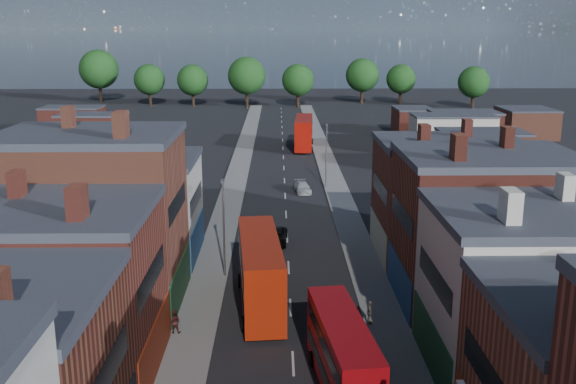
{
  "coord_description": "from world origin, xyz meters",
  "views": [
    {
      "loc": [
        -0.87,
        -18.81,
        19.52
      ],
      "look_at": [
        0.0,
        34.94,
        5.84
      ],
      "focal_mm": 40.0,
      "sensor_mm": 36.0,
      "label": 1
    }
  ],
  "objects_px": {
    "bus_0": "(260,271)",
    "car_2": "(275,237)",
    "bus_2": "(304,132)",
    "bus_1": "(343,355)",
    "ped_3": "(370,312)",
    "car_3": "(302,187)",
    "ped_1": "(174,321)"
  },
  "relations": [
    {
      "from": "bus_0",
      "to": "car_2",
      "type": "xyz_separation_m",
      "value": [
        0.96,
        14.14,
        -2.08
      ]
    },
    {
      "from": "bus_2",
      "to": "car_2",
      "type": "distance_m",
      "value": 49.4
    },
    {
      "from": "bus_1",
      "to": "ped_3",
      "type": "bearing_deg",
      "value": 65.53
    },
    {
      "from": "bus_1",
      "to": "car_2",
      "type": "distance_m",
      "value": 25.92
    },
    {
      "from": "car_2",
      "to": "car_3",
      "type": "bearing_deg",
      "value": 83.64
    },
    {
      "from": "car_2",
      "to": "bus_0",
      "type": "bearing_deg",
      "value": -90.44
    },
    {
      "from": "car_3",
      "to": "ped_1",
      "type": "bearing_deg",
      "value": -111.4
    },
    {
      "from": "bus_2",
      "to": "ped_1",
      "type": "bearing_deg",
      "value": -95.95
    },
    {
      "from": "car_2",
      "to": "ped_1",
      "type": "height_order",
      "value": "ped_1"
    },
    {
      "from": "ped_1",
      "to": "bus_1",
      "type": "bearing_deg",
      "value": 148.87
    },
    {
      "from": "bus_0",
      "to": "ped_3",
      "type": "height_order",
      "value": "bus_0"
    },
    {
      "from": "car_3",
      "to": "ped_3",
      "type": "bearing_deg",
      "value": -91.86
    },
    {
      "from": "bus_1",
      "to": "ped_1",
      "type": "relative_size",
      "value": 6.33
    },
    {
      "from": "bus_0",
      "to": "car_3",
      "type": "relative_size",
      "value": 2.78
    },
    {
      "from": "ped_3",
      "to": "car_3",
      "type": "bearing_deg",
      "value": 4.82
    },
    {
      "from": "ped_1",
      "to": "car_3",
      "type": "bearing_deg",
      "value": -100.76
    },
    {
      "from": "bus_0",
      "to": "ped_3",
      "type": "bearing_deg",
      "value": -27.38
    },
    {
      "from": "bus_0",
      "to": "bus_1",
      "type": "xyz_separation_m",
      "value": [
        4.77,
        -11.44,
        -0.45
      ]
    },
    {
      "from": "car_2",
      "to": "ped_3",
      "type": "height_order",
      "value": "ped_3"
    },
    {
      "from": "ped_1",
      "to": "bus_0",
      "type": "bearing_deg",
      "value": -138.84
    },
    {
      "from": "car_3",
      "to": "car_2",
      "type": "bearing_deg",
      "value": -106.58
    },
    {
      "from": "bus_0",
      "to": "bus_1",
      "type": "relative_size",
      "value": 1.19
    },
    {
      "from": "ped_1",
      "to": "ped_3",
      "type": "distance_m",
      "value": 13.05
    },
    {
      "from": "bus_2",
      "to": "car_2",
      "type": "height_order",
      "value": "bus_2"
    },
    {
      "from": "bus_0",
      "to": "bus_2",
      "type": "distance_m",
      "value": 63.53
    },
    {
      "from": "bus_1",
      "to": "ped_3",
      "type": "height_order",
      "value": "bus_1"
    },
    {
      "from": "bus_0",
      "to": "ped_1",
      "type": "bearing_deg",
      "value": -147.62
    },
    {
      "from": "bus_1",
      "to": "bus_2",
      "type": "relative_size",
      "value": 0.83
    },
    {
      "from": "bus_0",
      "to": "car_3",
      "type": "height_order",
      "value": "bus_0"
    },
    {
      "from": "bus_0",
      "to": "bus_1",
      "type": "distance_m",
      "value": 12.4
    },
    {
      "from": "car_3",
      "to": "bus_0",
      "type": "bearing_deg",
      "value": -104.1
    },
    {
      "from": "bus_1",
      "to": "ped_1",
      "type": "height_order",
      "value": "bus_1"
    }
  ]
}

